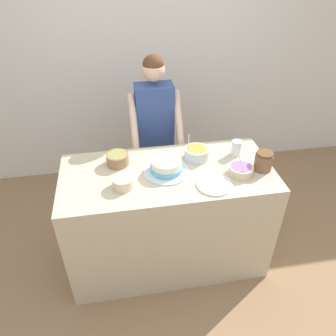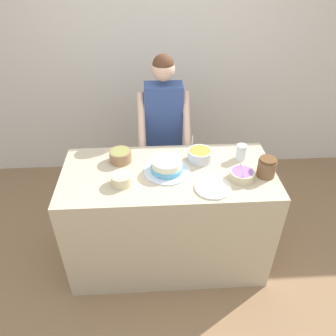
{
  "view_description": "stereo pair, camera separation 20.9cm",
  "coord_description": "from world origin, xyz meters",
  "px_view_note": "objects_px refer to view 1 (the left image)",
  "views": [
    {
      "loc": [
        -0.32,
        -1.53,
        2.35
      ],
      "look_at": [
        -0.0,
        0.32,
        0.99
      ],
      "focal_mm": 35.0,
      "sensor_mm": 36.0,
      "label": 1
    },
    {
      "loc": [
        -0.11,
        -1.56,
        2.35
      ],
      "look_at": [
        -0.0,
        0.32,
        0.99
      ],
      "focal_mm": 35.0,
      "sensor_mm": 36.0,
      "label": 2
    }
  ],
  "objects_px": {
    "person_baker": "(155,123)",
    "frosting_bowl_orange": "(197,153)",
    "drinking_glass": "(236,148)",
    "ceramic_plate": "(214,184)",
    "frosting_bowl_purple": "(241,170)",
    "stoneware_jar": "(264,161)",
    "frosting_bowl_olive": "(118,159)",
    "frosting_bowl_pink": "(123,182)",
    "cake": "(166,167)"
  },
  "relations": [
    {
      "from": "person_baker",
      "to": "drinking_glass",
      "type": "height_order",
      "value": "person_baker"
    },
    {
      "from": "drinking_glass",
      "to": "ceramic_plate",
      "type": "xyz_separation_m",
      "value": [
        -0.27,
        -0.34,
        -0.05
      ]
    },
    {
      "from": "frosting_bowl_pink",
      "to": "drinking_glass",
      "type": "height_order",
      "value": "drinking_glass"
    },
    {
      "from": "ceramic_plate",
      "to": "stoneware_jar",
      "type": "xyz_separation_m",
      "value": [
        0.4,
        0.12,
        0.07
      ]
    },
    {
      "from": "frosting_bowl_pink",
      "to": "stoneware_jar",
      "type": "bearing_deg",
      "value": 1.96
    },
    {
      "from": "cake",
      "to": "drinking_glass",
      "type": "height_order",
      "value": "drinking_glass"
    },
    {
      "from": "cake",
      "to": "frosting_bowl_pink",
      "type": "bearing_deg",
      "value": -158.86
    },
    {
      "from": "person_baker",
      "to": "frosting_bowl_orange",
      "type": "relative_size",
      "value": 8.44
    },
    {
      "from": "ceramic_plate",
      "to": "person_baker",
      "type": "bearing_deg",
      "value": 108.57
    },
    {
      "from": "cake",
      "to": "ceramic_plate",
      "type": "height_order",
      "value": "cake"
    },
    {
      "from": "frosting_bowl_olive",
      "to": "stoneware_jar",
      "type": "bearing_deg",
      "value": -13.26
    },
    {
      "from": "person_baker",
      "to": "ceramic_plate",
      "type": "xyz_separation_m",
      "value": [
        0.3,
        -0.88,
        -0.04
      ]
    },
    {
      "from": "stoneware_jar",
      "to": "cake",
      "type": "bearing_deg",
      "value": 172.82
    },
    {
      "from": "cake",
      "to": "frosting_bowl_olive",
      "type": "distance_m",
      "value": 0.38
    },
    {
      "from": "frosting_bowl_purple",
      "to": "cake",
      "type": "bearing_deg",
      "value": 167.31
    },
    {
      "from": "person_baker",
      "to": "drinking_glass",
      "type": "xyz_separation_m",
      "value": [
        0.57,
        -0.53,
        0.02
      ]
    },
    {
      "from": "frosting_bowl_orange",
      "to": "frosting_bowl_pink",
      "type": "xyz_separation_m",
      "value": [
        -0.58,
        -0.25,
        -0.01
      ]
    },
    {
      "from": "frosting_bowl_orange",
      "to": "frosting_bowl_olive",
      "type": "bearing_deg",
      "value": 177.48
    },
    {
      "from": "ceramic_plate",
      "to": "frosting_bowl_olive",
      "type": "bearing_deg",
      "value": 150.13
    },
    {
      "from": "frosting_bowl_orange",
      "to": "frosting_bowl_pink",
      "type": "height_order",
      "value": "frosting_bowl_orange"
    },
    {
      "from": "person_baker",
      "to": "frosting_bowl_olive",
      "type": "height_order",
      "value": "person_baker"
    },
    {
      "from": "frosting_bowl_olive",
      "to": "stoneware_jar",
      "type": "xyz_separation_m",
      "value": [
        1.05,
        -0.25,
        0.02
      ]
    },
    {
      "from": "frosting_bowl_pink",
      "to": "frosting_bowl_orange",
      "type": "bearing_deg",
      "value": 23.81
    },
    {
      "from": "person_baker",
      "to": "frosting_bowl_olive",
      "type": "xyz_separation_m",
      "value": [
        -0.35,
        -0.51,
        0.0
      ]
    },
    {
      "from": "person_baker",
      "to": "drinking_glass",
      "type": "bearing_deg",
      "value": -43.21
    },
    {
      "from": "cake",
      "to": "ceramic_plate",
      "type": "bearing_deg",
      "value": -35.16
    },
    {
      "from": "cake",
      "to": "frosting_bowl_pink",
      "type": "distance_m",
      "value": 0.34
    },
    {
      "from": "cake",
      "to": "frosting_bowl_pink",
      "type": "relative_size",
      "value": 2.3
    },
    {
      "from": "cake",
      "to": "frosting_bowl_olive",
      "type": "height_order",
      "value": "cake"
    },
    {
      "from": "drinking_glass",
      "to": "frosting_bowl_pink",
      "type": "bearing_deg",
      "value": -164.03
    },
    {
      "from": "frosting_bowl_pink",
      "to": "stoneware_jar",
      "type": "distance_m",
      "value": 1.02
    },
    {
      "from": "frosting_bowl_orange",
      "to": "ceramic_plate",
      "type": "bearing_deg",
      "value": -82.85
    },
    {
      "from": "frosting_bowl_orange",
      "to": "ceramic_plate",
      "type": "xyz_separation_m",
      "value": [
        0.04,
        -0.34,
        -0.04
      ]
    },
    {
      "from": "frosting_bowl_orange",
      "to": "drinking_glass",
      "type": "bearing_deg",
      "value": 0.15
    },
    {
      "from": "frosting_bowl_orange",
      "to": "drinking_glass",
      "type": "distance_m",
      "value": 0.32
    },
    {
      "from": "person_baker",
      "to": "frosting_bowl_orange",
      "type": "xyz_separation_m",
      "value": [
        0.25,
        -0.53,
        0.0
      ]
    },
    {
      "from": "ceramic_plate",
      "to": "frosting_bowl_purple",
      "type": "bearing_deg",
      "value": 23.04
    },
    {
      "from": "cake",
      "to": "frosting_bowl_orange",
      "type": "relative_size",
      "value": 1.82
    },
    {
      "from": "cake",
      "to": "frosting_bowl_purple",
      "type": "distance_m",
      "value": 0.54
    },
    {
      "from": "frosting_bowl_pink",
      "to": "stoneware_jar",
      "type": "height_order",
      "value": "stoneware_jar"
    },
    {
      "from": "drinking_glass",
      "to": "stoneware_jar",
      "type": "xyz_separation_m",
      "value": [
        0.13,
        -0.22,
        0.01
      ]
    },
    {
      "from": "frosting_bowl_olive",
      "to": "frosting_bowl_purple",
      "type": "bearing_deg",
      "value": -17.65
    },
    {
      "from": "person_baker",
      "to": "stoneware_jar",
      "type": "height_order",
      "value": "person_baker"
    },
    {
      "from": "person_baker",
      "to": "frosting_bowl_purple",
      "type": "relative_size",
      "value": 7.94
    },
    {
      "from": "cake",
      "to": "stoneware_jar",
      "type": "bearing_deg",
      "value": -7.18
    },
    {
      "from": "frosting_bowl_purple",
      "to": "drinking_glass",
      "type": "distance_m",
      "value": 0.26
    },
    {
      "from": "person_baker",
      "to": "frosting_bowl_orange",
      "type": "height_order",
      "value": "person_baker"
    },
    {
      "from": "frosting_bowl_orange",
      "to": "frosting_bowl_purple",
      "type": "distance_m",
      "value": 0.36
    },
    {
      "from": "drinking_glass",
      "to": "stoneware_jar",
      "type": "distance_m",
      "value": 0.26
    },
    {
      "from": "person_baker",
      "to": "frosting_bowl_orange",
      "type": "distance_m",
      "value": 0.59
    }
  ]
}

